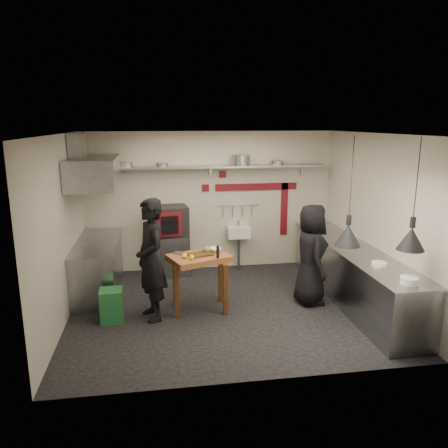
{
  "coord_description": "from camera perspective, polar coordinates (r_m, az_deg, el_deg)",
  "views": [
    {
      "loc": [
        -1.08,
        -6.57,
        2.98
      ],
      "look_at": [
        -0.0,
        0.3,
        1.35
      ],
      "focal_mm": 35.0,
      "sensor_mm": 36.0,
      "label": 1
    }
  ],
  "objects": [
    {
      "name": "combi_oven",
      "position": [
        8.59,
        -6.9,
        0.42
      ],
      "size": [
        0.68,
        0.64,
        0.58
      ],
      "primitive_type": "cube",
      "rotation": [
        0.0,
        0.0,
        0.12
      ],
      "color": "black",
      "rests_on": "oven_stand"
    },
    {
      "name": "red_tile_b",
      "position": [
        8.8,
        -2.43,
        4.73
      ],
      "size": [
        0.14,
        0.02,
        0.14
      ],
      "primitive_type": "cube",
      "color": "maroon",
      "rests_on": "wall_back"
    },
    {
      "name": "cutting_board",
      "position": [
        6.93,
        -3.15,
        -3.96
      ],
      "size": [
        0.45,
        0.39,
        0.02
      ],
      "primitive_type": "cube",
      "rotation": [
        0.0,
        0.0,
        0.37
      ],
      "color": "#462911",
      "rests_on": "prep_table"
    },
    {
      "name": "shelf_bracket_right",
      "position": [
        9.19,
        10.14,
        7.03
      ],
      "size": [
        0.04,
        0.06,
        0.24
      ],
      "primitive_type": "cube",
      "color": "gray",
      "rests_on": "wall_back"
    },
    {
      "name": "heat_lamp_far",
      "position": [
        6.03,
        23.75,
        3.49
      ],
      "size": [
        0.36,
        0.36,
        1.45
      ],
      "primitive_type": null,
      "rotation": [
        0.0,
        0.0,
        0.02
      ],
      "color": "black",
      "rests_on": "ceiling"
    },
    {
      "name": "shelf_bracket_mid",
      "position": [
        8.76,
        -1.79,
        6.94
      ],
      "size": [
        0.04,
        0.06,
        0.24
      ],
      "primitive_type": "cube",
      "color": "gray",
      "rests_on": "wall_back"
    },
    {
      "name": "counter_left_top",
      "position": [
        7.96,
        -16.33,
        -2.34
      ],
      "size": [
        0.76,
        2.0,
        0.03
      ],
      "primitive_type": "cube",
      "color": "gray",
      "rests_on": "counter_left"
    },
    {
      "name": "wall_front",
      "position": [
        4.86,
        4.44,
        -5.78
      ],
      "size": [
        5.0,
        0.04,
        2.8
      ],
      "primitive_type": "cube",
      "color": "beige",
      "rests_on": "floor"
    },
    {
      "name": "oven_stand",
      "position": [
        8.74,
        -6.68,
        -4.02
      ],
      "size": [
        0.66,
        0.61,
        0.8
      ],
      "primitive_type": "cube",
      "rotation": [
        0.0,
        0.0,
        0.12
      ],
      "color": "gray",
      "rests_on": "floor"
    },
    {
      "name": "stock_pot",
      "position": [
        8.68,
        2.25,
        8.34
      ],
      "size": [
        0.38,
        0.38,
        0.2
      ],
      "primitive_type": "cylinder",
      "rotation": [
        0.0,
        0.0,
        0.08
      ],
      "color": "gray",
      "rests_on": "back_shelf"
    },
    {
      "name": "wall_left",
      "position": [
        6.9,
        -20.54,
        -0.86
      ],
      "size": [
        0.04,
        4.2,
        2.8
      ],
      "primitive_type": "cube",
      "color": "beige",
      "rests_on": "floor"
    },
    {
      "name": "extractor_hood",
      "position": [
        7.73,
        -16.56,
        6.53
      ],
      "size": [
        0.78,
        1.6,
        0.5
      ],
      "primitive_type": "cube",
      "color": "gray",
      "rests_on": "ceiling"
    },
    {
      "name": "lemon_a",
      "position": [
        6.78,
        -5.17,
        -4.16
      ],
      "size": [
        0.11,
        0.11,
        0.08
      ],
      "primitive_type": "sphere",
      "rotation": [
        0.0,
        0.0,
        -0.42
      ],
      "color": "yellow",
      "rests_on": "prep_table"
    },
    {
      "name": "pan_mid_left",
      "position": [
        8.53,
        -8.09,
        7.69
      ],
      "size": [
        0.26,
        0.26,
        0.07
      ],
      "primitive_type": "cylinder",
      "rotation": [
        0.0,
        0.0,
        0.21
      ],
      "color": "gray",
      "rests_on": "back_shelf"
    },
    {
      "name": "lemon_b",
      "position": [
        6.7,
        -4.24,
        -4.36
      ],
      "size": [
        0.09,
        0.09,
        0.08
      ],
      "primitive_type": "sphere",
      "rotation": [
        0.0,
        0.0,
        -0.24
      ],
      "color": "yellow",
      "rests_on": "prep_table"
    },
    {
      "name": "pan_right",
      "position": [
        8.86,
        6.97,
        7.96
      ],
      "size": [
        0.29,
        0.29,
        0.08
      ],
      "primitive_type": "cylinder",
      "rotation": [
        0.0,
        0.0,
        -0.13
      ],
      "color": "gray",
      "rests_on": "back_shelf"
    },
    {
      "name": "floor",
      "position": [
        7.29,
        0.39,
        -10.89
      ],
      "size": [
        5.0,
        5.0,
        0.0
      ],
      "primitive_type": "plane",
      "color": "black",
      "rests_on": "ground"
    },
    {
      "name": "bowl",
      "position": [
        7.11,
        -1.13,
        -3.36
      ],
      "size": [
        0.24,
        0.24,
        0.06
      ],
      "primitive_type": "imported",
      "rotation": [
        0.0,
        0.0,
        0.19
      ],
      "color": "silver",
      "rests_on": "prep_table"
    },
    {
      "name": "chef_left",
      "position": [
        6.71,
        -9.54,
        -4.64
      ],
      "size": [
        0.65,
        0.8,
        1.89
      ],
      "primitive_type": "imported",
      "rotation": [
        0.0,
        0.0,
        -1.24
      ],
      "color": "black",
      "rests_on": "floor"
    },
    {
      "name": "pepper_mill",
      "position": [
        6.74,
        -0.81,
        -3.66
      ],
      "size": [
        0.06,
        0.06,
        0.2
      ],
      "primitive_type": "cylinder",
      "rotation": [
        0.0,
        0.0,
        -0.18
      ],
      "color": "black",
      "rests_on": "prep_table"
    },
    {
      "name": "oven_door",
      "position": [
        8.26,
        -7.08,
        -0.09
      ],
      "size": [
        0.45,
        0.08,
        0.46
      ],
      "primitive_type": "cube",
      "rotation": [
        0.0,
        0.0,
        0.12
      ],
      "color": "maroon",
      "rests_on": "combi_oven"
    },
    {
      "name": "small_bowl_right",
      "position": [
        6.78,
        19.6,
        -4.93
      ],
      "size": [
        0.28,
        0.28,
        0.05
      ],
      "primitive_type": "cylinder",
      "rotation": [
        0.0,
        0.0,
        -0.36
      ],
      "color": "silver",
      "rests_on": "counter_right_top"
    },
    {
      "name": "counter_left",
      "position": [
        8.1,
        -16.12,
        -5.51
      ],
      "size": [
        0.7,
        1.9,
        0.9
      ],
      "primitive_type": "cube",
      "color": "gray",
      "rests_on": "floor"
    },
    {
      "name": "back_shelf",
      "position": [
        8.6,
        -1.67,
        7.49
      ],
      "size": [
        4.6,
        0.34,
        0.04
      ],
      "primitive_type": "cube",
      "color": "gray",
      "rests_on": "wall_back"
    },
    {
      "name": "steel_tray",
      "position": [
        7.01,
        -5.84,
        -3.8
      ],
      "size": [
        0.21,
        0.18,
        0.03
      ],
      "primitive_type": "cube",
      "rotation": [
        0.0,
        0.0,
        -0.43
      ],
      "color": "gray",
      "rests_on": "prep_table"
    },
    {
      "name": "wall_back",
      "position": [
        8.87,
        -1.79,
        2.97
      ],
      "size": [
        5.0,
        0.04,
        2.8
      ],
      "primitive_type": "cube",
      "color": "beige",
      "rests_on": "floor"
    },
    {
      "name": "ceiling",
      "position": [
        6.66,
        0.43,
        11.69
      ],
      "size": [
        5.0,
        5.0,
        0.0
      ],
      "primitive_type": "plane",
      "color": "beige",
      "rests_on": "floor"
    },
    {
      "name": "sink_drain",
      "position": [
        9.0,
        1.92,
        -3.83
      ],
      "size": [
        0.06,
        0.06,
        0.66
      ],
      "primitive_type": "cylinder",
      "color": "gray",
      "rests_on": "floor"
    },
    {
      "name": "hand_sink",
      "position": [
        8.92,
        1.9,
        -1.06
      ],
      "size": [
        0.46,
        0.34,
        0.22
      ],
      "primitive_type": "cube",
      "color": "silver",
      "rests_on": "wall_back"
    },
    {
      "name": "shelf_bracket_left",
      "position": [
        8.73,
        -14.35,
        6.51
      ],
      "size": [
        0.04,
        0.06,
        0.24
      ],
      "primitive_type": "cube",
      "color": "gray",
      "rests_on": "wall_back"
    },
    {
      "name": "green_bin",
      "position": [
        6.98,
        -14.47,
        -10.22
      ],
      "size": [
        0.36,
        0.36,
        0.5
      ],
      "primitive_type": "cube",
      "rotation": [
        0.0,
        0.0,
        0.05
      ],
      "color": "#1D5F30",
      "rests_on": "floor"
    },
    {
      "name": "plate_stack",
      "position": [
        6.18,
        23.05,
        -6.81
      ],
      "size": [
        0.24,
        0.24,
        0.09
      ],
      "primitive_type": "cylinder",
      "rotation": [
        0.0,
        0.0,
        -0.05
      ],
      "color": "silver",
      "rests_on": "counter_right_top"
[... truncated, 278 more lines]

